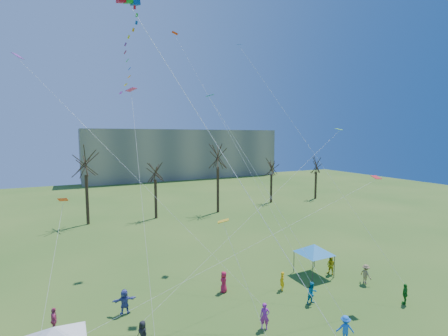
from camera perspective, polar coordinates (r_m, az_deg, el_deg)
name	(u,v)px	position (r m, az deg, el deg)	size (l,w,h in m)	color
distant_building	(184,154)	(99.98, -7.40, 2.63)	(60.00, 14.00, 15.00)	gray
bare_tree_row	(160,171)	(50.42, -11.69, -0.59)	(69.24, 8.46, 12.21)	black
big_box_kite	(133,52)	(23.32, -16.30, 19.76)	(4.67, 7.86, 25.70)	red
canopy_tent_white	(54,336)	(20.19, -28.68, -25.36)	(4.36, 4.36, 3.27)	#3F3F44
canopy_tent_blue	(314,249)	(31.22, 16.15, -14.01)	(3.97, 3.97, 2.98)	#3F3F44
festival_crowd	(239,311)	(23.96, 2.73, -24.62)	(26.20, 10.30, 1.84)	#DC1B45
small_kites_aloft	(209,122)	(26.39, -2.81, 8.33)	(30.09, 19.57, 34.44)	#FC330D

